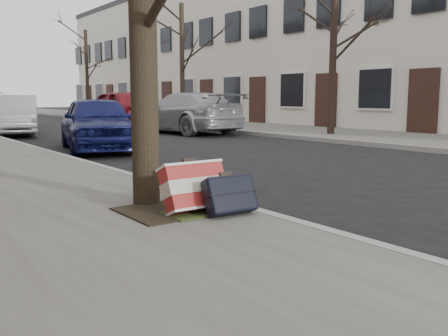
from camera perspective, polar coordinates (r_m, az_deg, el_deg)
ground at (r=5.39m, az=19.35°, el=-5.46°), size 120.00×120.00×0.00m
far_sidewalk at (r=21.70m, az=-1.88°, el=5.03°), size 4.00×70.00×0.12m
house_far at (r=25.90m, az=6.91°, el=13.32°), size 6.70×40.00×7.20m
dirt_patch at (r=4.89m, az=-6.43°, el=-4.86°), size 0.85×0.85×0.02m
suitcase_red at (r=4.79m, az=-3.36°, el=-2.22°), size 0.63×0.35×0.49m
suitcase_navy at (r=4.68m, az=0.66°, el=-3.03°), size 0.52×0.32×0.40m
car_near_front at (r=11.84m, az=-14.22°, el=5.02°), size 2.37×3.98×1.27m
car_near_mid at (r=17.50m, az=-22.82°, el=5.59°), size 2.37×4.13×1.29m
car_far_front at (r=17.11m, az=-4.46°, el=6.29°), size 2.16×4.83×1.38m
car_far_back at (r=22.20m, az=-12.23°, el=6.76°), size 2.41×4.73×1.54m
tree_far_a at (r=15.57m, az=12.35°, el=12.44°), size 0.22×0.22×4.65m
tree_far_b at (r=22.30m, az=-4.81°, el=11.81°), size 0.21×0.21×5.11m
tree_far_c at (r=32.53m, az=-15.39°, el=10.45°), size 0.21×0.21×5.19m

